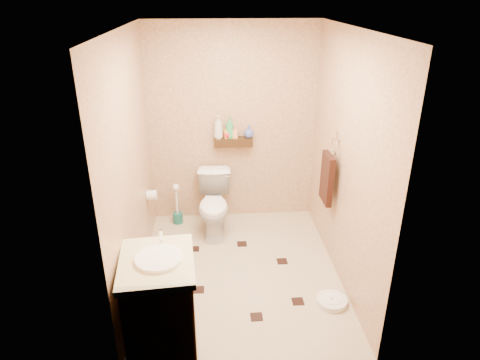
{
  "coord_description": "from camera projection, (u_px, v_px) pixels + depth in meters",
  "views": [
    {
      "loc": [
        -0.26,
        -3.67,
        2.69
      ],
      "look_at": [
        0.02,
        0.25,
        0.93
      ],
      "focal_mm": 32.0,
      "sensor_mm": 36.0,
      "label": 1
    }
  ],
  "objects": [
    {
      "name": "towel_ring",
      "position": [
        327.0,
        176.0,
        4.36
      ],
      "size": [
        0.12,
        0.3,
        0.76
      ],
      "color": "silver",
      "rests_on": "wall_right"
    },
    {
      "name": "toilet_paper",
      "position": [
        152.0,
        195.0,
        4.75
      ],
      "size": [
        0.12,
        0.11,
        0.12
      ],
      "color": "silver",
      "rests_on": "wall_left"
    },
    {
      "name": "wall_front",
      "position": [
        253.0,
        235.0,
        2.83
      ],
      "size": [
        2.0,
        0.04,
        2.4
      ],
      "primitive_type": "cube",
      "color": "tan",
      "rests_on": "ground"
    },
    {
      "name": "bottle_e",
      "position": [
        235.0,
        132.0,
        5.06
      ],
      "size": [
        0.08,
        0.08,
        0.15
      ],
      "primitive_type": "imported",
      "rotation": [
        0.0,
        0.0,
        6.06
      ],
      "color": "#F89552",
      "rests_on": "wall_shelf"
    },
    {
      "name": "ceiling",
      "position": [
        240.0,
        28.0,
        3.48
      ],
      "size": [
        2.0,
        2.5,
        0.02
      ],
      "primitive_type": "cube",
      "color": "silver",
      "rests_on": "wall_back"
    },
    {
      "name": "floor_accents",
      "position": [
        244.0,
        274.0,
        4.4
      ],
      "size": [
        1.11,
        1.32,
        0.01
      ],
      "color": "black",
      "rests_on": "ground"
    },
    {
      "name": "bottle_d",
      "position": [
        230.0,
        128.0,
        5.03
      ],
      "size": [
        0.14,
        0.14,
        0.25
      ],
      "primitive_type": "imported",
      "rotation": [
        0.0,
        0.0,
        2.24
      ],
      "color": "green",
      "rests_on": "wall_shelf"
    },
    {
      "name": "wall_right",
      "position": [
        346.0,
        162.0,
        4.03
      ],
      "size": [
        0.04,
        2.5,
        2.4
      ],
      "primitive_type": "cube",
      "color": "tan",
      "rests_on": "ground"
    },
    {
      "name": "bottle_f",
      "position": [
        249.0,
        132.0,
        5.07
      ],
      "size": [
        0.16,
        0.16,
        0.15
      ],
      "primitive_type": "imported",
      "rotation": [
        0.0,
        0.0,
        3.68
      ],
      "color": "#4253A7",
      "rests_on": "wall_shelf"
    },
    {
      "name": "bathroom_scale",
      "position": [
        332.0,
        301.0,
        3.99
      ],
      "size": [
        0.32,
        0.32,
        0.06
      ],
      "rotation": [
        0.0,
        0.0,
        -0.15
      ],
      "color": "silver",
      "rests_on": "ground"
    },
    {
      "name": "vanity",
      "position": [
        160.0,
        303.0,
        3.38
      ],
      "size": [
        0.61,
        0.72,
        0.96
      ],
      "rotation": [
        0.0,
        0.0,
        0.08
      ],
      "color": "brown",
      "rests_on": "ground"
    },
    {
      "name": "bottle_a",
      "position": [
        218.0,
        127.0,
        5.02
      ],
      "size": [
        0.15,
        0.15,
        0.28
      ],
      "primitive_type": "imported",
      "rotation": [
        0.0,
        0.0,
        5.65
      ],
      "color": "beige",
      "rests_on": "wall_shelf"
    },
    {
      "name": "toilet_brush",
      "position": [
        177.0,
        209.0,
        5.31
      ],
      "size": [
        0.12,
        0.12,
        0.53
      ],
      "color": "#175E53",
      "rests_on": "ground"
    },
    {
      "name": "bottle_b",
      "position": [
        227.0,
        132.0,
        5.05
      ],
      "size": [
        0.08,
        0.08,
        0.15
      ],
      "primitive_type": "imported",
      "rotation": [
        0.0,
        0.0,
        3.38
      ],
      "color": "gold",
      "rests_on": "wall_shelf"
    },
    {
      "name": "ground",
      "position": [
        240.0,
        271.0,
        4.46
      ],
      "size": [
        2.5,
        2.5,
        0.0
      ],
      "primitive_type": "plane",
      "color": "#C1A98D",
      "rests_on": "ground"
    },
    {
      "name": "wall_left",
      "position": [
        131.0,
        168.0,
        3.9
      ],
      "size": [
        0.04,
        2.5,
        2.4
      ],
      "primitive_type": "cube",
      "color": "tan",
      "rests_on": "ground"
    },
    {
      "name": "wall_back",
      "position": [
        233.0,
        125.0,
        5.11
      ],
      "size": [
        2.0,
        0.04,
        2.4
      ],
      "primitive_type": "cube",
      "color": "tan",
      "rests_on": "ground"
    },
    {
      "name": "toilet",
      "position": [
        214.0,
        205.0,
        5.05
      ],
      "size": [
        0.42,
        0.71,
        0.72
      ],
      "primitive_type": "imported",
      "rotation": [
        0.0,
        0.0,
        -0.03
      ],
      "color": "white",
      "rests_on": "ground"
    },
    {
      "name": "bottle_c",
      "position": [
        228.0,
        133.0,
        5.06
      ],
      "size": [
        0.1,
        0.1,
        0.13
      ],
      "primitive_type": "imported",
      "rotation": [
        0.0,
        0.0,
        0.03
      ],
      "color": "red",
      "rests_on": "wall_shelf"
    },
    {
      "name": "wall_shelf",
      "position": [
        233.0,
        142.0,
        5.11
      ],
      "size": [
        0.46,
        0.14,
        0.1
      ],
      "primitive_type": "cube",
      "color": "#35200E",
      "rests_on": "wall_back"
    }
  ]
}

